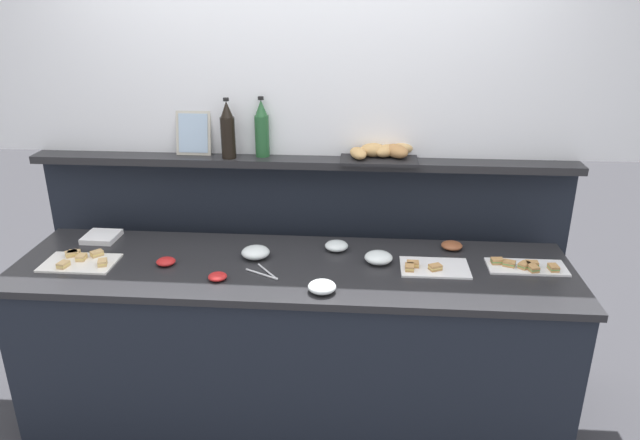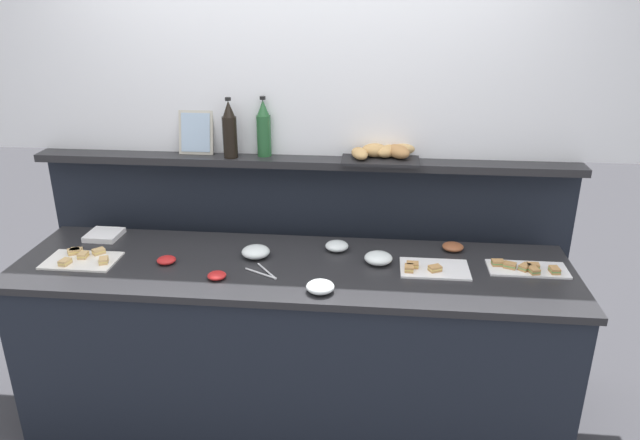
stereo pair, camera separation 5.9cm
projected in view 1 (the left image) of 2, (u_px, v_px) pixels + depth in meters
The scene contains 20 objects.
ground_plane at pixel (306, 353), 3.75m from camera, with size 12.00×12.00×0.00m, color #38383D.
buffet_counter at pixel (294, 346), 3.02m from camera, with size 2.69×0.72×0.91m.
back_ledge_unit at pixel (304, 259), 3.43m from camera, with size 2.90×0.22×1.32m.
upper_wall_panel at pixel (302, 29), 2.98m from camera, with size 3.50×0.08×1.28m, color white.
sandwich_platter_rear at pixel (432, 267), 2.81m from camera, with size 0.32×0.21×0.04m.
sandwich_platter_side at pixel (80, 261), 2.87m from camera, with size 0.35×0.22×0.04m.
sandwich_platter_front at pixel (526, 266), 2.82m from camera, with size 0.37×0.17×0.04m.
glass_bowl_large at pixel (322, 287), 2.60m from camera, with size 0.13×0.13×0.05m.
glass_bowl_medium at pixel (336, 246), 3.01m from camera, with size 0.12×0.12×0.05m.
glass_bowl_small at pixel (378, 258), 2.87m from camera, with size 0.14×0.14×0.05m.
glass_bowl_extra at pixel (256, 253), 2.92m from camera, with size 0.14×0.14×0.06m.
condiment_bowl_cream at pixel (166, 262), 2.85m from camera, with size 0.09×0.09×0.03m, color red.
condiment_bowl_dark at pixel (452, 245), 3.02m from camera, with size 0.11×0.11×0.04m, color brown.
condiment_bowl_red at pixel (218, 277), 2.71m from camera, with size 0.09×0.09×0.03m, color red.
serving_tongs at pixel (265, 273), 2.76m from camera, with size 0.17×0.15×0.01m.
napkin_stack at pixel (102, 237), 3.14m from camera, with size 0.17×0.17×0.03m, color white.
wine_bottle_green at pixel (262, 130), 3.12m from camera, with size 0.08×0.08×0.32m.
wine_bottle_dark at pixel (228, 131), 3.08m from camera, with size 0.08×0.08×0.32m.
bread_basket at pixel (382, 152), 3.10m from camera, with size 0.41×0.27×0.08m.
framed_picture at pixel (193, 133), 3.16m from camera, with size 0.19×0.06×0.23m.
Camera 1 is at (0.33, -2.55, 2.17)m, focal length 33.32 mm.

